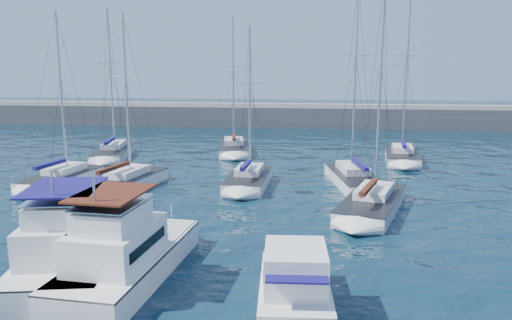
# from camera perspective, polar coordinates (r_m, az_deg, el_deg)

# --- Properties ---
(ground) EXTENTS (220.00, 220.00, 0.00)m
(ground) POSITION_cam_1_polar(r_m,az_deg,el_deg) (27.12, -8.38, -9.68)
(ground) COLOR black
(ground) RESTS_ON ground
(breakwater) EXTENTS (160.00, 6.00, 4.45)m
(breakwater) POSITION_cam_1_polar(r_m,az_deg,el_deg) (77.22, 1.66, 4.72)
(breakwater) COLOR #424244
(breakwater) RESTS_ON ground
(motor_yacht_port_inner) EXTENTS (5.87, 10.60, 4.69)m
(motor_yacht_port_inner) POSITION_cam_1_polar(r_m,az_deg,el_deg) (24.86, -20.00, -9.42)
(motor_yacht_port_inner) COLOR silver
(motor_yacht_port_inner) RESTS_ON ground
(motor_yacht_stbd_inner) EXTENTS (4.22, 9.81, 4.69)m
(motor_yacht_stbd_inner) POSITION_cam_1_polar(r_m,az_deg,el_deg) (23.20, -14.75, -10.59)
(motor_yacht_stbd_inner) COLOR silver
(motor_yacht_stbd_inner) RESTS_ON ground
(motor_yacht_stbd_outer) EXTENTS (3.12, 6.04, 3.20)m
(motor_yacht_stbd_outer) POSITION_cam_1_polar(r_m,az_deg,el_deg) (19.99, 4.44, -14.46)
(motor_yacht_stbd_outer) COLOR silver
(motor_yacht_stbd_outer) RESTS_ON ground
(sailboat_mid_a) EXTENTS (4.19, 7.91, 13.80)m
(sailboat_mid_a) POSITION_cam_1_polar(r_m,az_deg,el_deg) (42.37, -21.31, -2.03)
(sailboat_mid_a) COLOR silver
(sailboat_mid_a) RESTS_ON ground
(sailboat_mid_b) EXTENTS (4.70, 8.88, 13.57)m
(sailboat_mid_b) POSITION_cam_1_polar(r_m,az_deg,el_deg) (39.66, -14.75, -2.50)
(sailboat_mid_b) COLOR silver
(sailboat_mid_b) RESTS_ON ground
(sailboat_mid_c) EXTENTS (3.19, 7.30, 12.73)m
(sailboat_mid_c) POSITION_cam_1_polar(r_m,az_deg,el_deg) (39.16, -0.87, -2.30)
(sailboat_mid_c) COLOR silver
(sailboat_mid_c) RESTS_ON ground
(sailboat_mid_d) EXTENTS (5.64, 9.42, 15.12)m
(sailboat_mid_d) POSITION_cam_1_polar(r_m,az_deg,el_deg) (33.56, 13.15, -4.86)
(sailboat_mid_d) COLOR silver
(sailboat_mid_d) RESTS_ON ground
(sailboat_mid_e) EXTENTS (4.60, 9.19, 16.18)m
(sailboat_mid_e) POSITION_cam_1_polar(r_m,az_deg,el_deg) (40.42, 11.14, -2.05)
(sailboat_mid_e) COLOR silver
(sailboat_mid_e) RESTS_ON ground
(sailboat_back_a) EXTENTS (4.53, 8.79, 15.24)m
(sailboat_back_a) POSITION_cam_1_polar(r_m,az_deg,el_deg) (53.16, -16.00, 0.84)
(sailboat_back_a) COLOR silver
(sailboat_back_a) RESTS_ON ground
(sailboat_back_b) EXTENTS (4.48, 8.28, 14.73)m
(sailboat_back_b) POSITION_cam_1_polar(r_m,az_deg,el_deg) (53.62, -2.54, 1.34)
(sailboat_back_b) COLOR silver
(sailboat_back_b) RESTS_ON ground
(sailboat_back_c) EXTENTS (3.86, 7.99, 16.44)m
(sailboat_back_c) POSITION_cam_1_polar(r_m,az_deg,el_deg) (51.01, 16.35, 0.43)
(sailboat_back_c) COLOR silver
(sailboat_back_c) RESTS_ON ground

